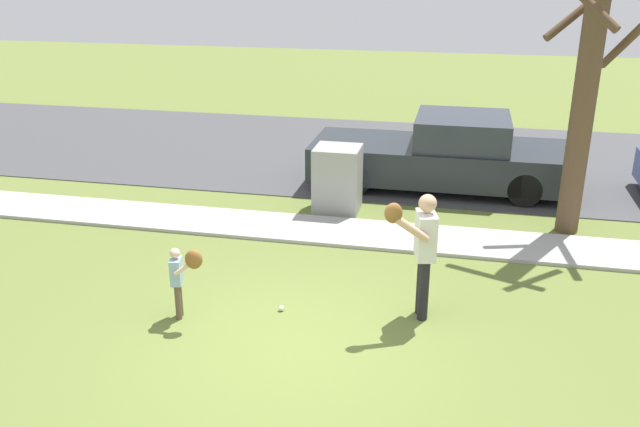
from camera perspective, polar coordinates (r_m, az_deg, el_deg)
ground_plane at (r=11.38m, az=2.01°, el=-1.91°), size 48.00×48.00×0.00m
sidewalk_strip at (r=11.46m, az=2.10°, el=-1.58°), size 36.00×1.20×0.06m
road_surface at (r=16.15m, az=5.27°, el=5.02°), size 36.00×6.80×0.02m
person_adult at (r=8.56m, az=8.67°, el=-2.55°), size 0.66×0.73×1.69m
person_child at (r=8.75m, az=-11.67°, el=-4.91°), size 0.50×0.35×1.03m
baseball at (r=9.05m, az=-3.31°, el=-8.05°), size 0.07×0.07×0.07m
utility_cabinet at (r=12.35m, az=1.50°, el=2.95°), size 0.82×0.77×1.21m
street_tree_near at (r=11.67m, az=21.77°, el=10.60°), size 1.84×1.88×4.90m
parked_pickup_dark at (r=13.84m, az=10.57°, el=4.89°), size 5.20×1.95×1.48m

